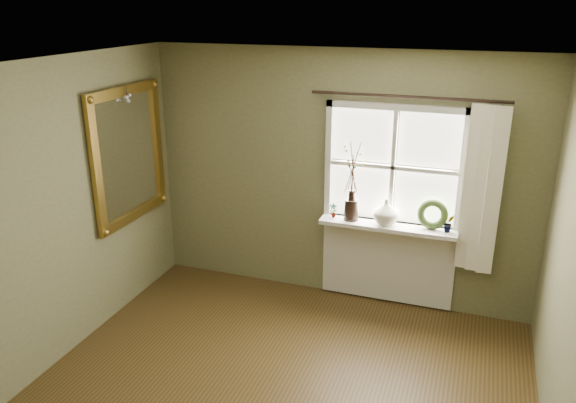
# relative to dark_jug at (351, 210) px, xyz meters

# --- Properties ---
(ceiling) EXTENTS (4.50, 4.50, 0.00)m
(ceiling) POSITION_rel_dark_jug_xyz_m (-0.17, -2.12, 1.57)
(ceiling) COLOR silver
(ceiling) RESTS_ON ground
(wall_back) EXTENTS (4.00, 0.10, 2.60)m
(wall_back) POSITION_rel_dark_jug_xyz_m (-0.17, 0.18, 0.27)
(wall_back) COLOR #696945
(wall_back) RESTS_ON ground
(wall_left) EXTENTS (0.10, 4.50, 2.60)m
(wall_left) POSITION_rel_dark_jug_xyz_m (-2.22, -2.12, 0.27)
(wall_left) COLOR #696945
(wall_left) RESTS_ON ground
(window_frame) EXTENTS (1.36, 0.06, 1.24)m
(window_frame) POSITION_rel_dark_jug_xyz_m (0.38, 0.11, 0.45)
(window_frame) COLOR silver
(window_frame) RESTS_ON wall_back
(window_sill) EXTENTS (1.36, 0.26, 0.04)m
(window_sill) POSITION_rel_dark_jug_xyz_m (0.38, 0.00, -0.13)
(window_sill) COLOR silver
(window_sill) RESTS_ON wall_back
(window_apron) EXTENTS (1.36, 0.04, 0.88)m
(window_apron) POSITION_rel_dark_jug_xyz_m (0.38, 0.11, -0.57)
(window_apron) COLOR silver
(window_apron) RESTS_ON ground
(dark_jug) EXTENTS (0.18, 0.18, 0.22)m
(dark_jug) POSITION_rel_dark_jug_xyz_m (0.00, 0.00, 0.00)
(dark_jug) COLOR black
(dark_jug) RESTS_ON window_sill
(cream_vase) EXTENTS (0.33, 0.33, 0.26)m
(cream_vase) POSITION_rel_dark_jug_xyz_m (0.35, 0.00, 0.02)
(cream_vase) COLOR beige
(cream_vase) RESTS_ON window_sill
(wreath) EXTENTS (0.30, 0.14, 0.30)m
(wreath) POSITION_rel_dark_jug_xyz_m (0.79, 0.04, 0.00)
(wreath) COLOR #354B21
(wreath) RESTS_ON window_sill
(potted_plant_left) EXTENTS (0.09, 0.07, 0.15)m
(potted_plant_left) POSITION_rel_dark_jug_xyz_m (-0.18, 0.00, -0.03)
(potted_plant_left) COLOR #354B21
(potted_plant_left) RESTS_ON window_sill
(potted_plant_right) EXTENTS (0.12, 0.11, 0.18)m
(potted_plant_right) POSITION_rel_dark_jug_xyz_m (0.96, 0.00, -0.02)
(potted_plant_right) COLOR #354B21
(potted_plant_right) RESTS_ON window_sill
(curtain) EXTENTS (0.36, 0.12, 1.59)m
(curtain) POSITION_rel_dark_jug_xyz_m (1.22, 0.01, 0.34)
(curtain) COLOR #EFE7CF
(curtain) RESTS_ON wall_back
(curtain_rod) EXTENTS (1.84, 0.03, 0.03)m
(curtain_rod) POSITION_rel_dark_jug_xyz_m (0.48, 0.05, 1.15)
(curtain_rod) COLOR black
(curtain_rod) RESTS_ON wall_back
(gilt_mirror) EXTENTS (0.10, 1.14, 1.36)m
(gilt_mirror) POSITION_rel_dark_jug_xyz_m (-2.14, -0.62, 0.54)
(gilt_mirror) COLOR white
(gilt_mirror) RESTS_ON wall_left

